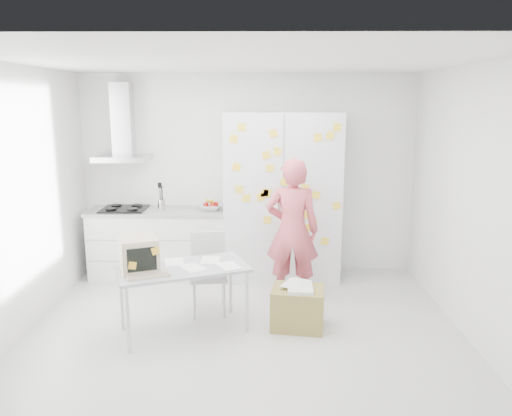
{
  "coord_description": "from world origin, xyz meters",
  "views": [
    {
      "loc": [
        0.18,
        -4.77,
        2.34
      ],
      "look_at": [
        0.12,
        0.6,
        1.18
      ],
      "focal_mm": 35.0,
      "sensor_mm": 36.0,
      "label": 1
    }
  ],
  "objects_px": {
    "cardboard_box": "(298,307)",
    "person": "(292,231)",
    "chair": "(208,268)",
    "desk": "(155,261)"
  },
  "relations": [
    {
      "from": "cardboard_box",
      "to": "person",
      "type": "bearing_deg",
      "value": 91.8
    },
    {
      "from": "person",
      "to": "chair",
      "type": "relative_size",
      "value": 1.91
    },
    {
      "from": "chair",
      "to": "cardboard_box",
      "type": "distance_m",
      "value": 1.11
    },
    {
      "from": "desk",
      "to": "cardboard_box",
      "type": "height_order",
      "value": "desk"
    },
    {
      "from": "chair",
      "to": "cardboard_box",
      "type": "height_order",
      "value": "chair"
    },
    {
      "from": "desk",
      "to": "cardboard_box",
      "type": "relative_size",
      "value": 2.42
    },
    {
      "from": "chair",
      "to": "cardboard_box",
      "type": "bearing_deg",
      "value": -30.31
    },
    {
      "from": "cardboard_box",
      "to": "desk",
      "type": "bearing_deg",
      "value": -173.11
    },
    {
      "from": "person",
      "to": "cardboard_box",
      "type": "bearing_deg",
      "value": 97.56
    },
    {
      "from": "person",
      "to": "desk",
      "type": "height_order",
      "value": "person"
    }
  ]
}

